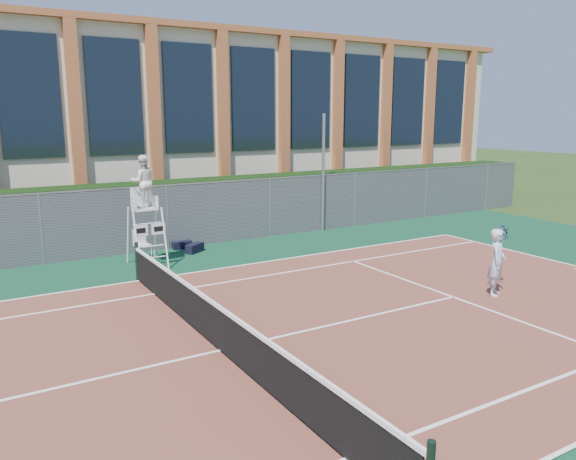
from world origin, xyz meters
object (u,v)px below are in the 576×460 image
steel_pole (323,173)px  plastic_chair (141,242)px  umpire_chair (143,185)px  tennis_player (497,262)px

steel_pole → plastic_chair: size_ratio=4.65×
umpire_chair → plastic_chair: bearing=84.4°
steel_pole → umpire_chair: (-7.64, -1.65, 0.20)m
plastic_chair → tennis_player: (6.68, -8.25, 0.30)m
steel_pole → tennis_player: (-0.88, -9.11, -1.41)m
plastic_chair → tennis_player: 10.62m
umpire_chair → plastic_chair: 2.07m
umpire_chair → steel_pole: bearing=12.2°
umpire_chair → plastic_chair: (0.08, 0.80, -1.91)m
plastic_chair → tennis_player: size_ratio=0.57×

